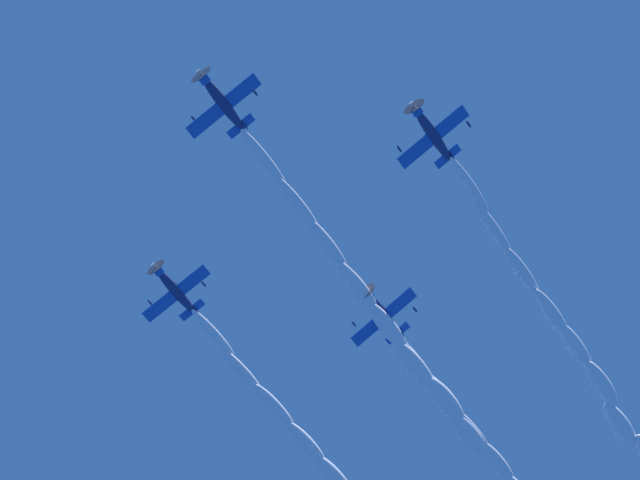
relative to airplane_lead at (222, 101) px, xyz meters
name	(u,v)px	position (x,y,z in m)	size (l,w,h in m)	color
airplane_lead	(222,101)	(0.00, 0.00, 0.00)	(6.93, 7.28, 3.22)	navy
airplane_left_wingman	(431,132)	(-10.97, 15.43, 0.52)	(6.93, 7.27, 3.25)	navy
airplane_right_wingman	(174,289)	(-16.13, -13.98, 1.11)	(6.94, 7.38, 3.11)	navy
airplane_slot_tail	(382,313)	(-26.38, 3.73, -0.60)	(6.93, 7.23, 3.35)	navy
smoke_trail_lead	(404,348)	(-30.70, 4.13, -1.26)	(44.38, 7.49, 3.26)	white
smoke_trail_left_wingman	(590,370)	(-41.86, 19.84, -0.67)	(44.93, 8.13, 3.48)	white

